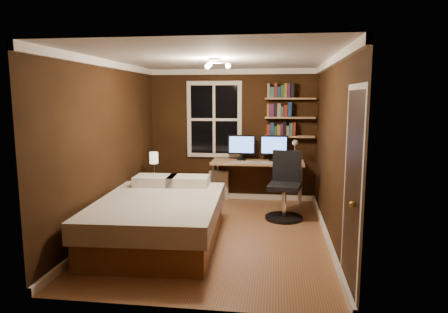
# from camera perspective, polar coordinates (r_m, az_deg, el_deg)

# --- Properties ---
(floor) EXTENTS (4.20, 4.20, 0.00)m
(floor) POSITION_cam_1_polar(r_m,az_deg,el_deg) (5.95, -1.07, -10.96)
(floor) COLOR brown
(floor) RESTS_ON ground
(wall_back) EXTENTS (3.20, 0.04, 2.50)m
(wall_back) POSITION_cam_1_polar(r_m,az_deg,el_deg) (7.72, 1.23, 3.08)
(wall_back) COLOR black
(wall_back) RESTS_ON ground
(wall_left) EXTENTS (0.04, 4.20, 2.50)m
(wall_left) POSITION_cam_1_polar(r_m,az_deg,el_deg) (6.10, -16.14, 1.28)
(wall_left) COLOR black
(wall_left) RESTS_ON ground
(wall_right) EXTENTS (0.04, 4.20, 2.50)m
(wall_right) POSITION_cam_1_polar(r_m,az_deg,el_deg) (5.64, 15.18, 0.76)
(wall_right) COLOR black
(wall_right) RESTS_ON ground
(ceiling) EXTENTS (3.20, 4.20, 0.02)m
(ceiling) POSITION_cam_1_polar(r_m,az_deg,el_deg) (5.63, -1.14, 13.79)
(ceiling) COLOR white
(ceiling) RESTS_ON wall_back
(window) EXTENTS (1.06, 0.06, 1.46)m
(window) POSITION_cam_1_polar(r_m,az_deg,el_deg) (7.71, -1.39, 5.31)
(window) COLOR white
(window) RESTS_ON wall_back
(door) EXTENTS (0.03, 0.82, 2.05)m
(door) POSITION_cam_1_polar(r_m,az_deg,el_deg) (4.17, 17.72, -5.17)
(door) COLOR black
(door) RESTS_ON ground
(door_knob) EXTENTS (0.06, 0.06, 0.06)m
(door_knob) POSITION_cam_1_polar(r_m,az_deg,el_deg) (3.89, 17.89, -6.56)
(door_knob) COLOR gold
(door_knob) RESTS_ON door
(ceiling_fixture) EXTENTS (0.44, 0.44, 0.18)m
(ceiling_fixture) POSITION_cam_1_polar(r_m,az_deg,el_deg) (5.52, -1.30, 12.85)
(ceiling_fixture) COLOR beige
(ceiling_fixture) RESTS_ON ceiling
(bookshelf_lower) EXTENTS (0.92, 0.22, 0.03)m
(bookshelf_lower) POSITION_cam_1_polar(r_m,az_deg,el_deg) (7.56, 9.30, 2.85)
(bookshelf_lower) COLOR tan
(bookshelf_lower) RESTS_ON wall_back
(books_row_lower) EXTENTS (0.54, 0.16, 0.23)m
(books_row_lower) POSITION_cam_1_polar(r_m,az_deg,el_deg) (7.55, 9.32, 3.83)
(books_row_lower) COLOR maroon
(books_row_lower) RESTS_ON bookshelf_lower
(bookshelf_middle) EXTENTS (0.92, 0.22, 0.03)m
(bookshelf_middle) POSITION_cam_1_polar(r_m,az_deg,el_deg) (7.54, 9.36, 5.50)
(bookshelf_middle) COLOR tan
(bookshelf_middle) RESTS_ON wall_back
(books_row_middle) EXTENTS (0.42, 0.16, 0.23)m
(books_row_middle) POSITION_cam_1_polar(r_m,az_deg,el_deg) (7.53, 9.39, 6.49)
(books_row_middle) COLOR navy
(books_row_middle) RESTS_ON bookshelf_middle
(bookshelf_upper) EXTENTS (0.92, 0.22, 0.03)m
(bookshelf_upper) POSITION_cam_1_polar(r_m,az_deg,el_deg) (7.53, 9.43, 8.16)
(bookshelf_upper) COLOR tan
(bookshelf_upper) RESTS_ON wall_back
(books_row_upper) EXTENTS (0.48, 0.16, 0.23)m
(books_row_upper) POSITION_cam_1_polar(r_m,az_deg,el_deg) (7.53, 9.45, 9.15)
(books_row_upper) COLOR #2A5B27
(books_row_upper) RESTS_ON bookshelf_upper
(bed) EXTENTS (1.72, 2.32, 0.76)m
(bed) POSITION_cam_1_polar(r_m,az_deg,el_deg) (5.61, -9.17, -8.77)
(bed) COLOR brown
(bed) RESTS_ON ground
(nightstand) EXTENTS (0.51, 0.51, 0.59)m
(nightstand) POSITION_cam_1_polar(r_m,az_deg,el_deg) (7.24, -9.87, -5.11)
(nightstand) COLOR brown
(nightstand) RESTS_ON ground
(bedside_lamp) EXTENTS (0.15, 0.15, 0.44)m
(bedside_lamp) POSITION_cam_1_polar(r_m,az_deg,el_deg) (7.13, -9.98, -1.12)
(bedside_lamp) COLOR #F8EACF
(bedside_lamp) RESTS_ON nightstand
(radiator) EXTENTS (0.37, 0.13, 0.55)m
(radiator) POSITION_cam_1_polar(r_m,az_deg,el_deg) (7.81, -0.75, -4.10)
(radiator) COLOR beige
(radiator) RESTS_ON ground
(desk) EXTENTS (1.69, 0.64, 0.80)m
(desk) POSITION_cam_1_polar(r_m,az_deg,el_deg) (7.42, 4.81, -1.12)
(desk) COLOR tan
(desk) RESTS_ON ground
(monitor_left) EXTENTS (0.51, 0.12, 0.47)m
(monitor_left) POSITION_cam_1_polar(r_m,az_deg,el_deg) (7.48, 2.53, 1.28)
(monitor_left) COLOR black
(monitor_left) RESTS_ON desk
(monitor_right) EXTENTS (0.51, 0.12, 0.47)m
(monitor_right) POSITION_cam_1_polar(r_m,az_deg,el_deg) (7.45, 7.14, 1.19)
(monitor_right) COLOR black
(monitor_right) RESTS_ON desk
(desk_lamp) EXTENTS (0.14, 0.32, 0.44)m
(desk_lamp) POSITION_cam_1_polar(r_m,az_deg,el_deg) (7.29, 10.07, 0.84)
(desk_lamp) COLOR silver
(desk_lamp) RESTS_ON desk
(office_chair) EXTENTS (0.61, 0.61, 1.11)m
(office_chair) POSITION_cam_1_polar(r_m,az_deg,el_deg) (6.62, 8.68, -5.11)
(office_chair) COLOR black
(office_chair) RESTS_ON ground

